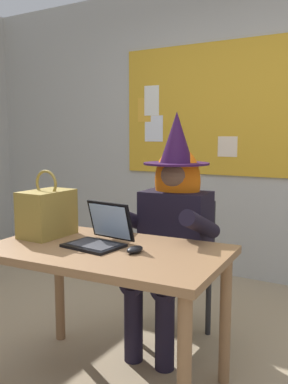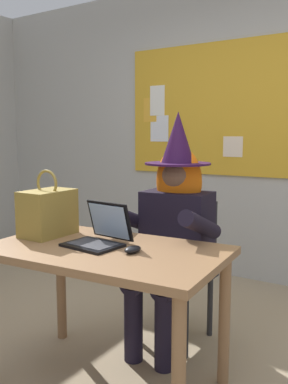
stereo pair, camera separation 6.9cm
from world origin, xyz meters
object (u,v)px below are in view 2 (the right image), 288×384
at_px(desk_main, 105,267).
at_px(person_costumed, 173,220).
at_px(laptop, 99,235).
at_px(chair_at_desk, 181,261).
at_px(computer_mouse, 133,249).
at_px(handbag, 48,212).

bearing_deg(desk_main, person_costumed, 83.30).
xyz_separation_m(person_costumed, laptop, (-0.13, -0.56, 0.00)).
bearing_deg(chair_at_desk, laptop, -9.74).
bearing_deg(computer_mouse, chair_at_desk, 103.90).
bearing_deg(laptop, desk_main, -22.38).
relative_size(laptop, computer_mouse, 2.94).
relative_size(chair_at_desk, computer_mouse, 8.60).
bearing_deg(person_costumed, computer_mouse, 6.40).
relative_size(desk_main, handbag, 3.32).
height_order(desk_main, laptop, laptop).
bearing_deg(chair_at_desk, computer_mouse, 9.44).
relative_size(laptop, handbag, 0.81).
bearing_deg(computer_mouse, desk_main, -175.75).
bearing_deg(desk_main, chair_at_desk, 84.57).
xyz_separation_m(computer_mouse, handbag, (-0.61, 0.04, 0.12)).
distance_m(laptop, handbag, 0.39).
height_order(person_costumed, handbag, person_costumed).
relative_size(person_costumed, laptop, 4.76).
relative_size(chair_at_desk, handbag, 2.37).
distance_m(computer_mouse, handbag, 0.63).
bearing_deg(chair_at_desk, handbag, -35.65).
height_order(desk_main, chair_at_desk, chair_at_desk).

